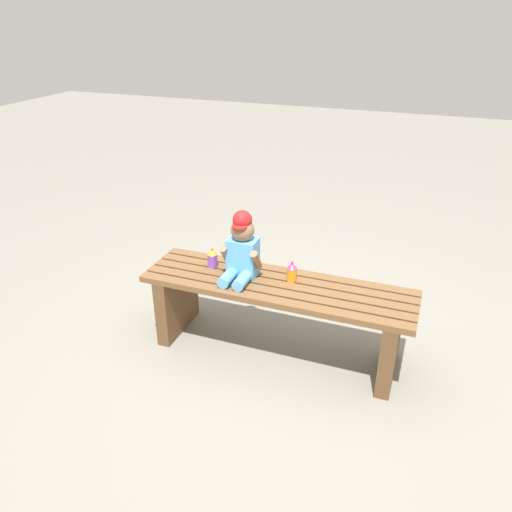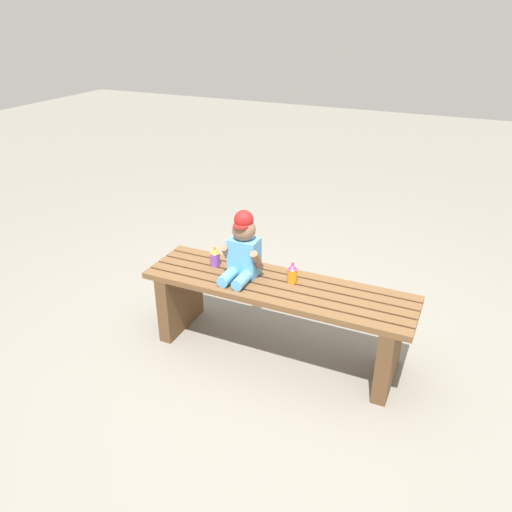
{
  "view_description": "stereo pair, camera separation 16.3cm",
  "coord_description": "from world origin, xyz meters",
  "px_view_note": "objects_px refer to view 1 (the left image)",
  "views": [
    {
      "loc": [
        0.76,
        -2.38,
        1.91
      ],
      "look_at": [
        -0.11,
        -0.05,
        0.65
      ],
      "focal_mm": 35.2,
      "sensor_mm": 36.0,
      "label": 1
    },
    {
      "loc": [
        0.91,
        -2.32,
        1.91
      ],
      "look_at": [
        -0.11,
        -0.05,
        0.65
      ],
      "focal_mm": 35.2,
      "sensor_mm": 36.0,
      "label": 2
    }
  ],
  "objects_px": {
    "park_bench": "(277,307)",
    "child_figure": "(242,249)",
    "sippy_cup_right": "(292,272)",
    "sippy_cup_left": "(212,258)"
  },
  "relations": [
    {
      "from": "child_figure",
      "to": "park_bench",
      "type": "bearing_deg",
      "value": -3.07
    },
    {
      "from": "park_bench",
      "to": "sippy_cup_left",
      "type": "relative_size",
      "value": 12.71
    },
    {
      "from": "park_bench",
      "to": "child_figure",
      "type": "height_order",
      "value": "child_figure"
    },
    {
      "from": "child_figure",
      "to": "sippy_cup_right",
      "type": "xyz_separation_m",
      "value": [
        0.29,
        0.05,
        -0.12
      ]
    },
    {
      "from": "child_figure",
      "to": "sippy_cup_left",
      "type": "bearing_deg",
      "value": 167.19
    },
    {
      "from": "park_bench",
      "to": "child_figure",
      "type": "bearing_deg",
      "value": 176.93
    },
    {
      "from": "park_bench",
      "to": "child_figure",
      "type": "xyz_separation_m",
      "value": [
        -0.22,
        0.01,
        0.33
      ]
    },
    {
      "from": "sippy_cup_right",
      "to": "child_figure",
      "type": "bearing_deg",
      "value": -170.6
    },
    {
      "from": "park_bench",
      "to": "sippy_cup_right",
      "type": "distance_m",
      "value": 0.23
    },
    {
      "from": "park_bench",
      "to": "sippy_cup_right",
      "type": "height_order",
      "value": "sippy_cup_right"
    }
  ]
}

